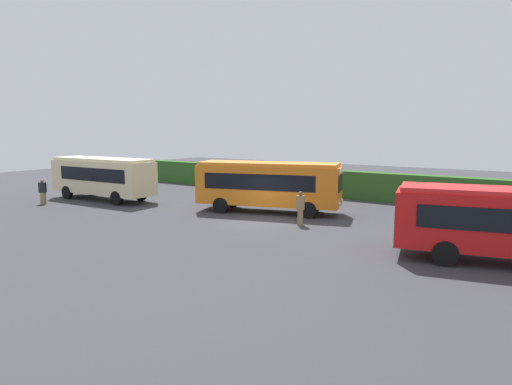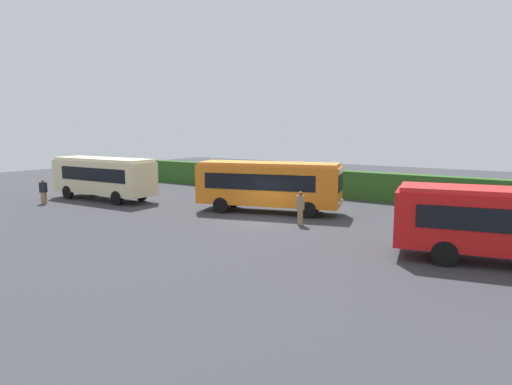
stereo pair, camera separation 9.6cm
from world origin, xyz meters
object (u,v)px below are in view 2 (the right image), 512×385
(person_left, at_px, (43,191))
(person_right, at_px, (491,228))
(bus_cream, at_px, (103,176))
(person_center, at_px, (300,207))
(bus_orange, at_px, (269,184))

(person_left, xyz_separation_m, person_right, (27.72, 4.11, 0.12))
(bus_cream, distance_m, person_center, 16.40)
(bus_cream, relative_size, person_right, 4.66)
(bus_orange, bearing_deg, person_right, -26.40)
(bus_orange, bearing_deg, person_center, -49.24)
(person_center, bearing_deg, bus_orange, -142.17)
(bus_cream, xyz_separation_m, person_left, (-2.06, -3.51, -0.89))
(bus_orange, relative_size, person_left, 5.34)
(bus_orange, height_order, person_left, bus_orange)
(bus_orange, xyz_separation_m, person_center, (3.50, -2.21, -0.83))
(bus_cream, xyz_separation_m, bus_orange, (12.87, 2.71, 0.03))
(bus_cream, relative_size, bus_orange, 0.96)
(person_center, bearing_deg, person_left, -97.65)
(bus_orange, height_order, person_right, bus_orange)
(bus_cream, distance_m, bus_orange, 13.15)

